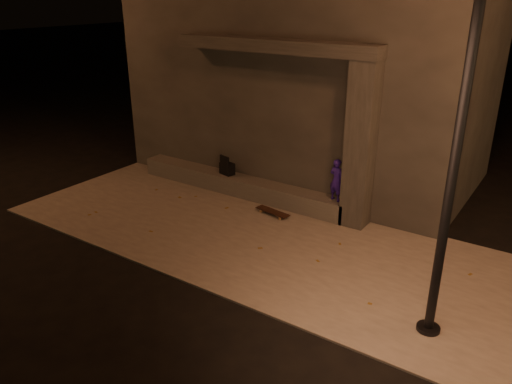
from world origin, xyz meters
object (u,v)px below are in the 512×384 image
Objects in this scene: skateboarder at (337,180)px; street_lamp_0 at (470,63)px; backpack at (227,168)px; skateboard at (273,212)px; column at (361,147)px.

street_lamp_0 reaches higher than skateboarder.
skateboard is at bearing -6.40° from backpack.
column is 1.00m from skateboarder.
column reaches higher than skateboarder.
skateboarder is 0.14× the size of street_lamp_0.
street_lamp_0 is (2.49, -2.89, 2.24)m from column.
skateboarder is 5.19m from street_lamp_0.
backpack is 7.53m from street_lamp_0.
skateboard is at bearing -159.78° from column.
backpack is 0.57× the size of skateboard.
skateboard is (-1.76, -0.65, -1.72)m from column.
column is at bearing 13.42° from backpack.
skateboard is 0.13× the size of street_lamp_0.
skateboarder is 1.89× the size of backpack.
street_lamp_0 reaches higher than skateboard.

